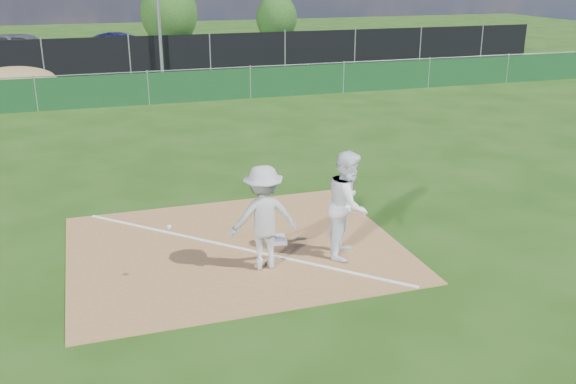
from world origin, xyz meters
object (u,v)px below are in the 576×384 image
(car_mid, at_px, (126,47))
(tree_mid, at_px, (169,13))
(tree_right, at_px, (277,18))
(runner, at_px, (348,204))
(car_right, at_px, (241,45))
(play_at_first, at_px, (263,218))
(first_base, at_px, (276,240))
(car_left, at_px, (24,48))

(car_mid, bearing_deg, tree_mid, -42.36)
(tree_mid, bearing_deg, tree_right, 3.36)
(runner, xyz_separation_m, tree_right, (8.88, 33.40, 0.72))
(car_right, bearing_deg, runner, 149.69)
(car_mid, bearing_deg, play_at_first, 167.55)
(play_at_first, distance_m, runner, 1.59)
(play_at_first, relative_size, car_mid, 0.47)
(first_base, height_order, car_right, car_right)
(first_base, bearing_deg, play_at_first, -117.73)
(first_base, xyz_separation_m, tree_mid, (2.62, 32.08, 2.15))
(play_at_first, relative_size, runner, 1.15)
(runner, height_order, tree_mid, tree_mid)
(first_base, bearing_deg, tree_right, 72.96)
(runner, distance_m, tree_right, 34.57)
(car_mid, bearing_deg, car_right, -97.37)
(play_at_first, distance_m, car_mid, 27.32)
(runner, distance_m, car_left, 29.13)
(car_left, relative_size, tree_mid, 1.15)
(first_base, distance_m, car_left, 28.03)
(car_left, bearing_deg, first_base, -155.39)
(car_left, distance_m, tree_mid, 9.89)
(car_left, height_order, tree_mid, tree_mid)
(car_right, height_order, tree_mid, tree_mid)
(runner, bearing_deg, tree_mid, 28.47)
(tree_mid, distance_m, tree_right, 7.38)
(first_base, relative_size, tree_mid, 0.09)
(first_base, bearing_deg, car_mid, 91.39)
(tree_right, bearing_deg, car_right, -125.40)
(play_at_first, distance_m, car_right, 28.70)
(play_at_first, xyz_separation_m, car_mid, (-0.14, 27.31, -0.14))
(play_at_first, height_order, car_mid, play_at_first)
(runner, bearing_deg, first_base, 81.87)
(first_base, bearing_deg, runner, -39.26)
(tree_right, bearing_deg, tree_mid, -176.64)
(play_at_first, xyz_separation_m, runner, (1.59, 0.07, 0.04))
(play_at_first, height_order, runner, runner)
(first_base, relative_size, car_left, 0.08)
(tree_mid, bearing_deg, play_at_first, -95.40)
(car_left, bearing_deg, car_right, -79.56)
(runner, relative_size, car_right, 0.45)
(first_base, relative_size, car_mid, 0.08)
(runner, distance_m, car_mid, 27.30)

